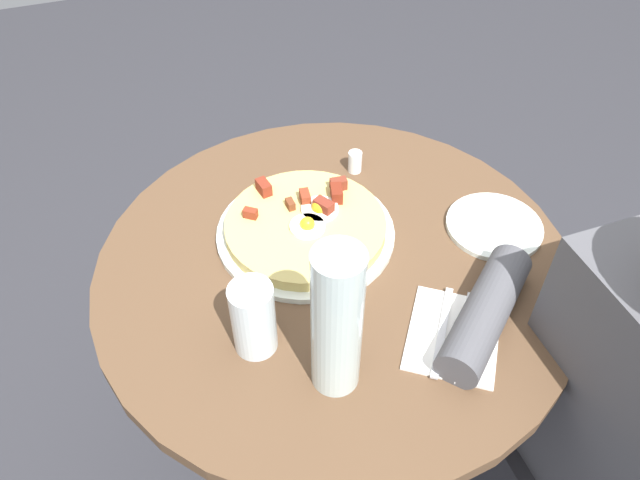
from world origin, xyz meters
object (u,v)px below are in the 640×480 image
(breakfast_pizza, at_px, (306,224))
(water_bottle, at_px, (337,323))
(dining_table, at_px, (333,320))
(water_glass, at_px, (253,318))
(knife, at_px, (465,336))
(bread_plate, at_px, (494,226))
(fork, at_px, (442,331))
(person_seated, at_px, (611,467))
(pizza_plate, at_px, (306,233))
(salt_shaker, at_px, (355,162))

(breakfast_pizza, relative_size, water_bottle, 1.10)
(dining_table, height_order, water_glass, water_glass)
(dining_table, height_order, knife, knife)
(breakfast_pizza, height_order, bread_plate, breakfast_pizza)
(fork, distance_m, knife, 0.04)
(bread_plate, distance_m, fork, 0.27)
(person_seated, height_order, bread_plate, person_seated)
(bread_plate, relative_size, water_bottle, 0.67)
(bread_plate, bearing_deg, dining_table, 85.78)
(pizza_plate, bearing_deg, salt_shaker, -47.34)
(water_glass, bearing_deg, person_seated, -119.31)
(breakfast_pizza, height_order, water_bottle, water_bottle)
(breakfast_pizza, height_order, fork, breakfast_pizza)
(fork, bearing_deg, salt_shaker, -147.48)
(salt_shaker, bearing_deg, pizza_plate, 132.66)
(person_seated, distance_m, breakfast_pizza, 0.68)
(breakfast_pizza, bearing_deg, knife, -152.56)
(breakfast_pizza, distance_m, water_bottle, 0.33)
(dining_table, relative_size, fork, 4.71)
(dining_table, relative_size, water_glass, 6.46)
(fork, xyz_separation_m, knife, (-0.02, -0.03, 0.00))
(knife, bearing_deg, dining_table, -113.64)
(fork, bearing_deg, water_bottle, -49.40)
(water_glass, xyz_separation_m, water_bottle, (-0.10, -0.10, 0.07))
(person_seated, relative_size, salt_shaker, 24.89)
(breakfast_pizza, bearing_deg, salt_shaker, -47.47)
(dining_table, xyz_separation_m, salt_shaker, (0.22, -0.13, 0.20))
(breakfast_pizza, relative_size, knife, 1.64)
(breakfast_pizza, height_order, water_glass, water_glass)
(salt_shaker, bearing_deg, water_bottle, 154.47)
(water_glass, height_order, water_bottle, water_bottle)
(pizza_plate, xyz_separation_m, water_glass, (-0.20, 0.15, 0.06))
(breakfast_pizza, distance_m, water_glass, 0.26)
(bread_plate, bearing_deg, water_bottle, 116.76)
(person_seated, xyz_separation_m, water_glass, (0.30, 0.53, 0.29))
(bread_plate, bearing_deg, fork, 131.66)
(person_seated, height_order, fork, person_seated)
(knife, xyz_separation_m, water_glass, (0.10, 0.31, 0.06))
(breakfast_pizza, height_order, knife, breakfast_pizza)
(fork, bearing_deg, dining_table, -117.24)
(bread_plate, bearing_deg, water_glass, 101.62)
(fork, bearing_deg, bread_plate, 167.32)
(person_seated, bearing_deg, knife, 48.08)
(pizza_plate, distance_m, water_glass, 0.26)
(water_glass, bearing_deg, fork, -106.01)
(breakfast_pizza, xyz_separation_m, knife, (-0.31, -0.16, -0.02))
(dining_table, xyz_separation_m, bread_plate, (-0.02, -0.31, 0.18))
(water_glass, distance_m, salt_shaker, 0.47)
(bread_plate, bearing_deg, pizza_plate, 73.14)
(person_seated, height_order, water_bottle, person_seated)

